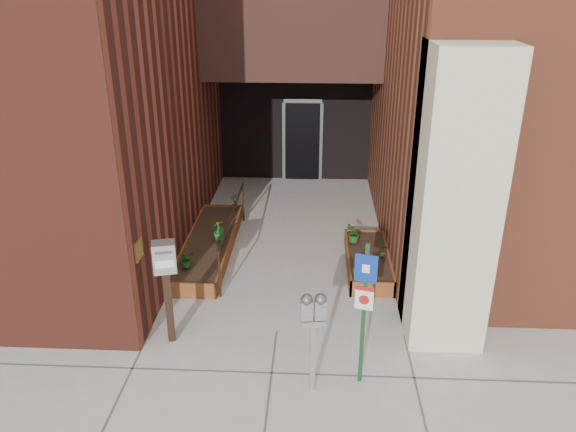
# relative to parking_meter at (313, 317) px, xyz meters

# --- Properties ---
(ground) EXTENTS (80.00, 80.00, 0.00)m
(ground) POSITION_rel_parking_meter_xyz_m (-0.57, 1.30, -1.16)
(ground) COLOR #9E9991
(ground) RESTS_ON ground
(planter_left) EXTENTS (0.90, 3.60, 0.30)m
(planter_left) POSITION_rel_parking_meter_xyz_m (-2.12, 4.00, -1.03)
(planter_left) COLOR brown
(planter_left) RESTS_ON ground
(planter_right) EXTENTS (0.80, 2.20, 0.30)m
(planter_right) POSITION_rel_parking_meter_xyz_m (1.03, 3.50, -1.03)
(planter_right) COLOR brown
(planter_right) RESTS_ON ground
(handrail) EXTENTS (0.04, 3.34, 0.90)m
(handrail) POSITION_rel_parking_meter_xyz_m (-1.62, 3.95, -0.41)
(handrail) COLOR black
(handrail) RESTS_ON ground
(parking_meter) EXTENTS (0.34, 0.18, 1.50)m
(parking_meter) POSITION_rel_parking_meter_xyz_m (0.00, 0.00, 0.00)
(parking_meter) COLOR gray
(parking_meter) RESTS_ON ground
(sign_post) EXTENTS (0.28, 0.10, 2.12)m
(sign_post) POSITION_rel_parking_meter_xyz_m (0.65, 0.20, 0.14)
(sign_post) COLOR #163D1F
(sign_post) RESTS_ON ground
(payment_dropbox) EXTENTS (0.38, 0.32, 1.66)m
(payment_dropbox) POSITION_rel_parking_meter_xyz_m (-2.17, 1.02, 0.04)
(payment_dropbox) COLOR black
(payment_dropbox) RESTS_ON ground
(shrub_left_a) EXTENTS (0.41, 0.41, 0.32)m
(shrub_left_a) POSITION_rel_parking_meter_xyz_m (-2.31, 2.81, -0.70)
(shrub_left_a) COLOR #1E4F16
(shrub_left_a) RESTS_ON planter_left
(shrub_left_b) EXTENTS (0.26, 0.26, 0.34)m
(shrub_left_b) POSITION_rel_parking_meter_xyz_m (-1.85, 3.77, -0.69)
(shrub_left_b) COLOR #1A5718
(shrub_left_b) RESTS_ON planter_left
(shrub_left_c) EXTENTS (0.32, 0.32, 0.41)m
(shrub_left_c) POSITION_rel_parking_meter_xyz_m (-1.90, 3.96, -0.65)
(shrub_left_c) COLOR #1A5E1F
(shrub_left_c) RESTS_ON planter_left
(shrub_left_d) EXTENTS (0.26, 0.26, 0.35)m
(shrub_left_d) POSITION_rel_parking_meter_xyz_m (-1.82, 5.60, -0.68)
(shrub_left_d) COLOR #235819
(shrub_left_d) RESTS_ON planter_left
(shrub_right_a) EXTENTS (0.20, 0.20, 0.36)m
(shrub_right_a) POSITION_rel_parking_meter_xyz_m (0.78, 2.60, -0.68)
(shrub_right_a) COLOR #1A5B1F
(shrub_right_a) RESTS_ON planter_right
(shrub_right_b) EXTENTS (0.21, 0.21, 0.30)m
(shrub_right_b) POSITION_rel_parking_meter_xyz_m (1.28, 3.33, -0.71)
(shrub_right_b) COLOR #245919
(shrub_right_b) RESTS_ON planter_right
(shrub_right_c) EXTENTS (0.43, 0.43, 0.37)m
(shrub_right_c) POSITION_rel_parking_meter_xyz_m (0.78, 3.97, -0.67)
(shrub_right_c) COLOR #215017
(shrub_right_c) RESTS_ON planter_right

